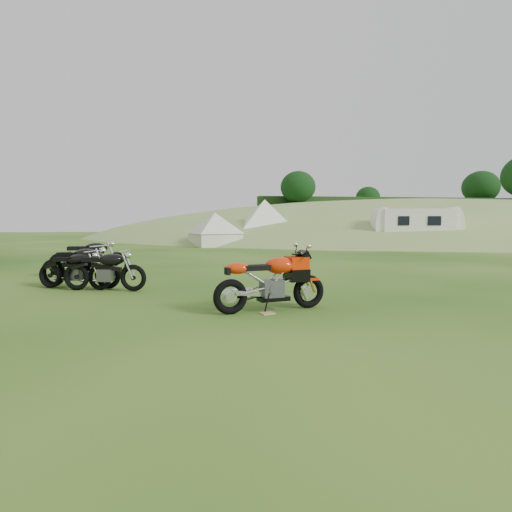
{
  "coord_description": "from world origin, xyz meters",
  "views": [
    {
      "loc": [
        -0.94,
        -6.42,
        1.5
      ],
      "look_at": [
        0.05,
        0.4,
        0.95
      ],
      "focal_mm": 30.0,
      "sensor_mm": 36.0,
      "label": 1
    }
  ],
  "objects": [
    {
      "name": "vintage_moto_b",
      "position": [
        -3.52,
        3.72,
        0.52
      ],
      "size": [
        2.02,
        1.19,
        1.05
      ],
      "primitive_type": null,
      "rotation": [
        0.0,
        0.0,
        -0.39
      ],
      "color": "black",
      "rests_on": "ground"
    },
    {
      "name": "sport_motorcycle",
      "position": [
        0.33,
        0.61,
        0.57
      ],
      "size": [
        1.97,
        0.9,
        1.15
      ],
      "primitive_type": null,
      "rotation": [
        0.0,
        0.0,
        0.23
      ],
      "color": "red",
      "rests_on": "ground"
    },
    {
      "name": "tent_left",
      "position": [
        0.35,
        19.99,
        1.14
      ],
      "size": [
        3.28,
        3.28,
        2.27
      ],
      "primitive_type": null,
      "rotation": [
        0.0,
        0.0,
        0.3
      ],
      "color": "silver",
      "rests_on": "ground"
    },
    {
      "name": "hillside",
      "position": [
        24.0,
        40.0,
        0.0
      ],
      "size": [
        80.0,
        64.0,
        8.0
      ],
      "primitive_type": "ellipsoid",
      "color": "#769E50",
      "rests_on": "ground"
    },
    {
      "name": "caravan",
      "position": [
        11.84,
        16.95,
        1.15
      ],
      "size": [
        5.26,
        3.22,
        2.29
      ],
      "primitive_type": null,
      "rotation": [
        0.0,
        0.0,
        -0.22
      ],
      "color": "white",
      "rests_on": "ground"
    },
    {
      "name": "ground",
      "position": [
        0.0,
        0.0,
        0.0
      ],
      "size": [
        120.0,
        120.0,
        0.0
      ],
      "primitive_type": "plane",
      "color": "#194A10",
      "rests_on": "ground"
    },
    {
      "name": "hedgerow",
      "position": [
        24.0,
        40.0,
        0.0
      ],
      "size": [
        36.0,
        1.2,
        8.6
      ],
      "primitive_type": null,
      "color": "black",
      "rests_on": "ground"
    },
    {
      "name": "tent_mid",
      "position": [
        3.87,
        22.55,
        1.43
      ],
      "size": [
        3.37,
        3.37,
        2.86
      ],
      "primitive_type": null,
      "rotation": [
        0.0,
        0.0,
        0.02
      ],
      "color": "white",
      "rests_on": "ground"
    },
    {
      "name": "vintage_moto_d",
      "position": [
        -3.82,
        5.87,
        0.54
      ],
      "size": [
        2.06,
        0.51,
        1.08
      ],
      "primitive_type": null,
      "rotation": [
        0.0,
        0.0,
        0.01
      ],
      "color": "black",
      "rests_on": "ground"
    },
    {
      "name": "plywood_board",
      "position": [
        0.23,
        0.39,
        0.01
      ],
      "size": [
        0.27,
        0.24,
        0.02
      ],
      "primitive_type": "cube",
      "rotation": [
        0.0,
        0.0,
        0.34
      ],
      "color": "tan",
      "rests_on": "ground"
    },
    {
      "name": "vintage_moto_c",
      "position": [
        -3.6,
        3.54,
        0.46
      ],
      "size": [
        1.79,
        1.03,
        0.93
      ],
      "primitive_type": null,
      "rotation": [
        0.0,
        0.0,
        -0.37
      ],
      "color": "black",
      "rests_on": "ground"
    },
    {
      "name": "vintage_moto_a",
      "position": [
        -2.88,
        3.2,
        0.48
      ],
      "size": [
        1.86,
        0.87,
        0.95
      ],
      "primitive_type": null,
      "rotation": [
        0.0,
        0.0,
        -0.26
      ],
      "color": "black",
      "rests_on": "ground"
    }
  ]
}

